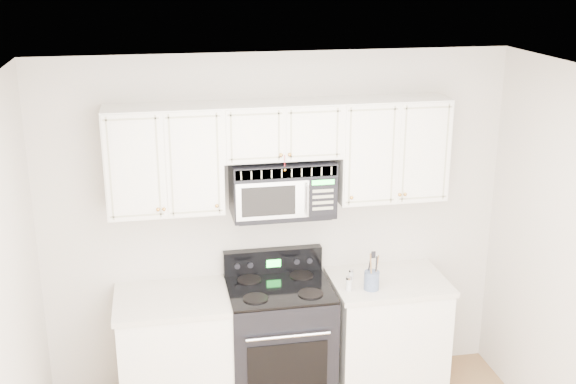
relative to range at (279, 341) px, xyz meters
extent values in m
cube|color=silver|center=(0.04, -1.43, 2.12)|extent=(3.50, 3.50, 0.01)
cube|color=beige|center=(0.04, 0.32, 0.82)|extent=(3.50, 0.01, 2.60)
cube|color=white|center=(-0.76, 0.00, -0.04)|extent=(0.82, 0.63, 0.88)
cube|color=silver|center=(-0.76, 0.00, 0.42)|extent=(0.86, 0.65, 0.04)
cube|color=white|center=(0.84, 0.00, -0.04)|extent=(0.82, 0.63, 0.88)
cube|color=silver|center=(0.84, 0.00, 0.42)|extent=(0.86, 0.65, 0.04)
cube|color=black|center=(0.84, 0.04, -0.43)|extent=(0.82, 0.55, 0.10)
cube|color=black|center=(0.00, -0.01, -0.02)|extent=(0.76, 0.65, 0.92)
cube|color=black|center=(0.00, -0.33, -0.03)|extent=(0.58, 0.01, 0.40)
cylinder|color=silver|center=(0.00, -0.36, 0.24)|extent=(0.60, 0.02, 0.02)
cube|color=black|center=(0.00, -0.01, 0.44)|extent=(0.76, 0.65, 0.02)
cube|color=black|center=(0.00, 0.28, 0.54)|extent=(0.76, 0.08, 0.20)
cube|color=#25FF42|center=(0.00, 0.23, 0.54)|extent=(0.11, 0.00, 0.06)
cube|color=white|center=(-0.78, 0.15, 1.41)|extent=(0.80, 0.33, 0.75)
cube|color=white|center=(0.86, 0.15, 1.41)|extent=(0.80, 0.33, 0.75)
cube|color=white|center=(0.04, 0.15, 1.59)|extent=(0.84, 0.33, 0.39)
sphere|color=#C28635|center=(-0.80, -0.04, 1.12)|extent=(0.03, 0.03, 0.03)
sphere|color=#C28635|center=(-0.44, -0.04, 1.12)|extent=(0.03, 0.03, 0.03)
sphere|color=#C28635|center=(0.52, -0.04, 1.12)|extent=(0.03, 0.03, 0.03)
sphere|color=#C28635|center=(0.88, -0.04, 1.12)|extent=(0.03, 0.03, 0.03)
sphere|color=#C28635|center=(0.01, -0.04, 1.46)|extent=(0.03, 0.03, 0.03)
sphere|color=#C28635|center=(0.07, -0.04, 1.46)|extent=(0.03, 0.03, 0.03)
cylinder|color=#AC181E|center=(0.04, -0.04, 1.41)|extent=(0.01, 0.00, 0.10)
sphere|color=#C28635|center=(0.04, -0.04, 1.35)|extent=(0.03, 0.03, 0.03)
cube|color=black|center=(0.05, 0.13, 1.17)|extent=(0.73, 0.37, 0.41)
cube|color=#AFAA8F|center=(0.05, -0.04, 1.33)|extent=(0.71, 0.01, 0.07)
cube|color=silver|center=(-0.05, -0.05, 1.14)|extent=(0.51, 0.01, 0.27)
cube|color=black|center=(-0.08, -0.06, 1.14)|extent=(0.38, 0.01, 0.21)
cube|color=black|center=(0.30, -0.05, 1.14)|extent=(0.20, 0.01, 0.27)
cube|color=#25FF42|center=(0.30, -0.06, 1.25)|extent=(0.16, 0.00, 0.03)
cylinder|color=silver|center=(0.19, -0.09, 1.14)|extent=(0.02, 0.02, 0.23)
cylinder|color=slate|center=(0.66, -0.14, 0.51)|extent=(0.11, 0.11, 0.14)
cylinder|color=brown|center=(0.69, -0.14, 0.58)|extent=(0.01, 0.01, 0.24)
cylinder|color=black|center=(0.64, -0.11, 0.59)|extent=(0.01, 0.01, 0.26)
cylinder|color=brown|center=(0.64, -0.17, 0.60)|extent=(0.01, 0.01, 0.28)
cylinder|color=black|center=(0.69, -0.14, 0.58)|extent=(0.01, 0.01, 0.24)
cylinder|color=silver|center=(0.49, -0.13, 0.48)|extent=(0.04, 0.04, 0.09)
cylinder|color=silver|center=(0.49, -0.13, 0.53)|extent=(0.05, 0.05, 0.02)
cylinder|color=silver|center=(0.55, 0.03, 0.47)|extent=(0.04, 0.04, 0.08)
cylinder|color=silver|center=(0.55, 0.03, 0.52)|extent=(0.04, 0.04, 0.01)
camera|label=1|loc=(-0.84, -4.73, 2.74)|focal=45.00mm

